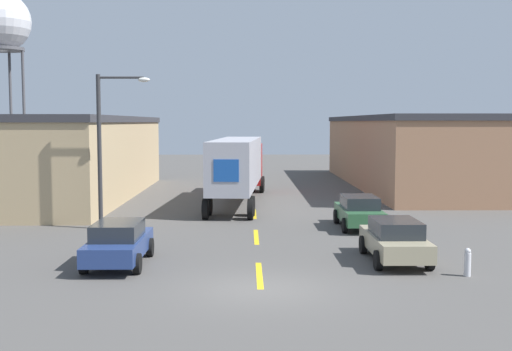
% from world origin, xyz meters
% --- Properties ---
extents(ground_plane, '(160.00, 160.00, 0.00)m').
position_xyz_m(ground_plane, '(0.00, 0.00, 0.00)').
color(ground_plane, '#4C4947').
extents(road_centerline, '(0.20, 17.69, 0.01)m').
position_xyz_m(road_centerline, '(0.00, 8.78, 0.00)').
color(road_centerline, gold).
rests_on(road_centerline, ground_plane).
extents(warehouse_left, '(13.57, 24.54, 5.39)m').
position_xyz_m(warehouse_left, '(-14.68, 24.17, 2.70)').
color(warehouse_left, tan).
rests_on(warehouse_left, ground_plane).
extents(warehouse_right, '(8.51, 28.99, 5.50)m').
position_xyz_m(warehouse_right, '(12.15, 31.46, 2.75)').
color(warehouse_right, '#9E7051').
rests_on(warehouse_right, ground_plane).
extents(semi_truck, '(3.62, 15.82, 4.00)m').
position_xyz_m(semi_truck, '(-0.91, 20.69, 2.43)').
color(semi_truck, '#B21919').
rests_on(semi_truck, ground_plane).
extents(parked_car_left_near, '(1.98, 4.50, 1.54)m').
position_xyz_m(parked_car_left_near, '(-4.91, 3.33, 0.80)').
color(parked_car_left_near, navy).
rests_on(parked_car_left_near, ground_plane).
extents(parked_car_right_mid, '(1.98, 4.50, 1.54)m').
position_xyz_m(parked_car_right_mid, '(4.91, 11.08, 0.80)').
color(parked_car_right_mid, '#2D5B38').
rests_on(parked_car_right_mid, ground_plane).
extents(parked_car_right_near, '(1.98, 4.50, 1.54)m').
position_xyz_m(parked_car_right_near, '(4.91, 3.74, 0.80)').
color(parked_car_right_near, tan).
rests_on(parked_car_right_near, ground_plane).
extents(water_tower, '(5.77, 5.77, 17.66)m').
position_xyz_m(water_tower, '(-24.37, 44.80, 14.53)').
color(water_tower, '#47474C').
rests_on(water_tower, ground_plane).
extents(street_lamp, '(2.49, 0.32, 7.21)m').
position_xyz_m(street_lamp, '(-6.97, 11.02, 4.23)').
color(street_lamp, '#2D2D30').
rests_on(street_lamp, ground_plane).
extents(fire_hydrant, '(0.22, 0.22, 0.93)m').
position_xyz_m(fire_hydrant, '(6.77, 1.50, 0.46)').
color(fire_hydrant, silver).
rests_on(fire_hydrant, ground_plane).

